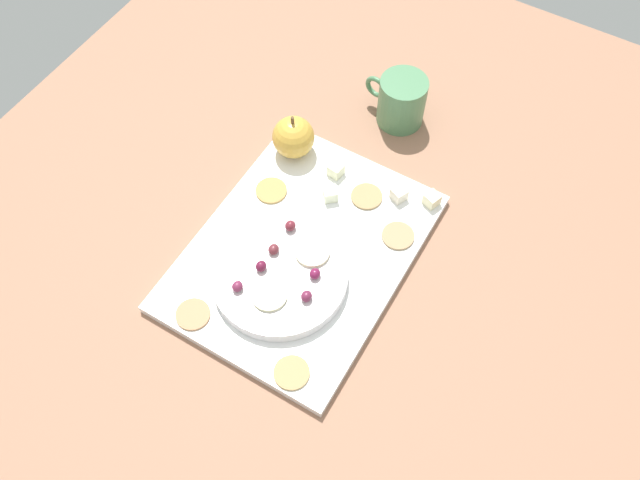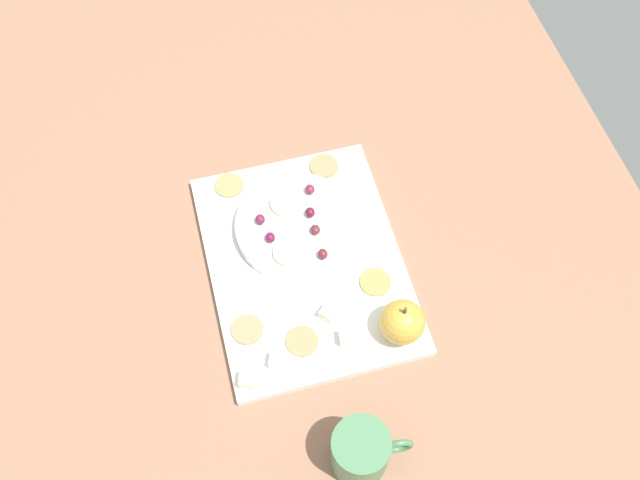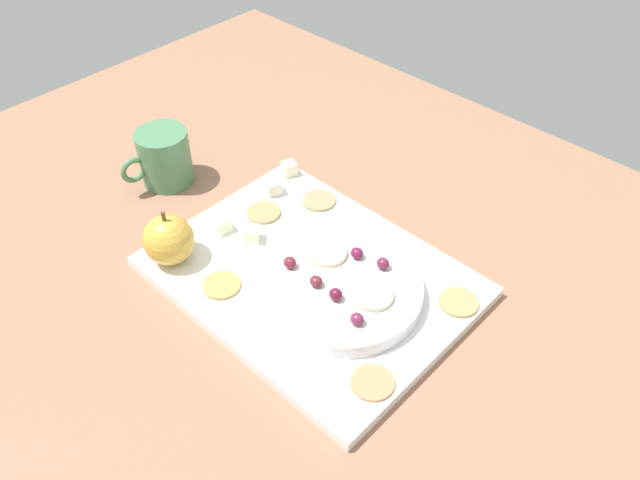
{
  "view_description": "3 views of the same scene",
  "coord_description": "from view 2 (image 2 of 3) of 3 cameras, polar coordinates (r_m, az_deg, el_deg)",
  "views": [
    {
      "loc": [
        -35.1,
        -28.76,
        86.9
      ],
      "look_at": [
        4.57,
        -5.37,
        10.46
      ],
      "focal_mm": 37.29,
      "sensor_mm": 36.0,
      "label": 1
    },
    {
      "loc": [
        54.77,
        -13.48,
        100.73
      ],
      "look_at": [
        4.26,
        -0.1,
        10.54
      ],
      "focal_mm": 40.3,
      "sensor_mm": 36.0,
      "label": 2
    },
    {
      "loc": [
        -34.05,
        36.46,
        62.27
      ],
      "look_at": [
        4.88,
        -4.63,
        9.46
      ],
      "focal_mm": 35.45,
      "sensor_mm": 36.0,
      "label": 3
    }
  ],
  "objects": [
    {
      "name": "table",
      "position": [
        1.14,
        -0.5,
        -0.33
      ],
      "size": [
        142.53,
        106.77,
        4.15
      ],
      "primitive_type": "cube",
      "color": "#96684F",
      "rests_on": "ground"
    },
    {
      "name": "platter",
      "position": [
        1.09,
        -1.18,
        -1.83
      ],
      "size": [
        37.85,
        28.59,
        1.52
      ],
      "primitive_type": "cube",
      "color": "white",
      "rests_on": "table"
    },
    {
      "name": "serving_dish",
      "position": [
        1.1,
        -1.88,
        1.11
      ],
      "size": [
        18.7,
        18.7,
        2.05
      ],
      "primitive_type": "cylinder",
      "color": "white",
      "rests_on": "platter"
    },
    {
      "name": "apple_whole",
      "position": [
        1.01,
        6.55,
        -6.49
      ],
      "size": [
        6.46,
        6.46,
        6.46
      ],
      "primitive_type": "sphere",
      "color": "gold",
      "rests_on": "platter"
    },
    {
      "name": "apple_stem",
      "position": [
        0.97,
        6.77,
        -5.58
      ],
      "size": [
        0.5,
        0.5,
        1.2
      ],
      "primitive_type": "cylinder",
      "color": "brown",
      "rests_on": "apple_whole"
    },
    {
      "name": "cheese_cube_0",
      "position": [
        1.0,
        -5.84,
        -11.0
      ],
      "size": [
        2.56,
        2.56,
        2.01
      ],
      "primitive_type": "cube",
      "rotation": [
        0.0,
        0.0,
        1.23
      ],
      "color": "#F9EFBC",
      "rests_on": "platter"
    },
    {
      "name": "cheese_cube_1",
      "position": [
        1.01,
        -3.44,
        -9.57
      ],
      "size": [
        2.66,
        2.66,
        2.01
      ],
      "primitive_type": "cube",
      "rotation": [
        0.0,
        0.0,
        1.14
      ],
      "color": "#F6E9CD",
      "rests_on": "platter"
    },
    {
      "name": "cheese_cube_2",
      "position": [
        1.02,
        2.26,
        -7.71
      ],
      "size": [
        2.28,
        2.28,
        2.01
      ],
      "primitive_type": "cube",
      "rotation": [
        0.0,
        0.0,
        1.42
      ],
      "color": "#EEEEC1",
      "rests_on": "platter"
    },
    {
      "name": "cheese_cube_3",
      "position": [
        1.03,
        0.66,
        -5.85
      ],
      "size": [
        2.83,
        2.83,
        2.01
      ],
      "primitive_type": "cube",
      "rotation": [
        0.0,
        0.0,
        0.73
      ],
      "color": "#EDF1C7",
      "rests_on": "platter"
    },
    {
      "name": "cracker_0",
      "position": [
        1.04,
        -5.81,
        -7.08
      ],
      "size": [
        4.68,
        4.68,
        0.4
      ],
      "primitive_type": "cylinder",
      "color": "tan",
      "rests_on": "platter"
    },
    {
      "name": "cracker_1",
      "position": [
        1.07,
        4.42,
        -3.34
      ],
      "size": [
        4.68,
        4.68,
        0.4
      ],
      "primitive_type": "cylinder",
      "color": "tan",
      "rests_on": "platter"
    },
    {
      "name": "cracker_2",
      "position": [
        1.16,
        -7.23,
        4.33
      ],
      "size": [
        4.68,
        4.68,
        0.4
      ],
      "primitive_type": "cylinder",
      "color": "tan",
      "rests_on": "platter"
    },
    {
      "name": "cracker_3",
      "position": [
        1.17,
        0.31,
        5.9
      ],
      "size": [
        4.68,
        4.68,
        0.4
      ],
      "primitive_type": "cylinder",
      "color": "tan",
      "rests_on": "platter"
    },
    {
      "name": "cracker_4",
      "position": [
        1.02,
        -1.43,
        -8.03
      ],
      "size": [
        4.68,
        4.68,
        0.4
      ],
      "primitive_type": "cylinder",
      "color": "tan",
      "rests_on": "platter"
    },
    {
      "name": "grape_0",
      "position": [
        1.08,
        -0.3,
        0.84
      ],
      "size": [
        1.62,
        1.46,
        1.33
      ],
      "primitive_type": "ellipsoid",
      "color": "maroon",
      "rests_on": "serving_dish"
    },
    {
      "name": "grape_1",
      "position": [
        1.07,
        -3.97,
        0.21
      ],
      "size": [
        1.62,
        1.46,
        1.42
      ],
      "primitive_type": "ellipsoid",
      "color": "maroon",
      "rests_on": "serving_dish"
    },
    {
      "name": "grape_2",
      "position": [
        1.05,
        0.13,
        -1.14
      ],
      "size": [
        1.62,
        1.46,
        1.51
      ],
      "primitive_type": "ellipsoid",
      "color": "maroon",
      "rests_on": "serving_dish"
    },
    {
      "name": "grape_3",
      "position": [
        1.09,
        -4.77,
        1.65
      ],
      "size": [
        1.62,
        1.46,
        1.5
      ],
      "primitive_type": "ellipsoid",
      "color": "maroon",
      "rests_on": "serving_dish"
    },
    {
      "name": "grape_4",
      "position": [
        1.09,
        -0.87,
        2.2
      ],
      "size": [
        1.62,
        1.46,
        1.53
      ],
      "primitive_type": "ellipsoid",
      "color": "maroon",
      "rests_on": "serving_dish"
    },
    {
      "name": "grape_5",
      "position": [
        1.12,
        -0.8,
        4.05
      ],
      "size": [
        1.62,
        1.46,
        1.44
      ],
      "primitive_type": "ellipsoid",
      "color": "maroon",
      "rests_on": "serving_dish"
    },
    {
      "name": "apple_slice_0",
      "position": [
        1.11,
        -2.74,
        2.95
      ],
      "size": [
        4.84,
        4.84,
        0.6
      ],
      "primitive_type": "cylinder",
      "color": "beige",
      "rests_on": "serving_dish"
    },
    {
      "name": "apple_slice_1",
      "position": [
        1.06,
        -2.46,
        -0.97
      ],
      "size": [
        4.84,
        4.84,
        0.6
      ],
      "primitive_type": "cylinder",
      "color": "beige",
      "rests_on": "serving_dish"
    },
    {
      "name": "cup",
      "position": [
        0.95,
        3.27,
        -16.42
      ],
      "size": [
        7.56,
        10.76,
        8.29
      ],
      "color": "#4B7E54",
      "rests_on": "table"
    }
  ]
}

